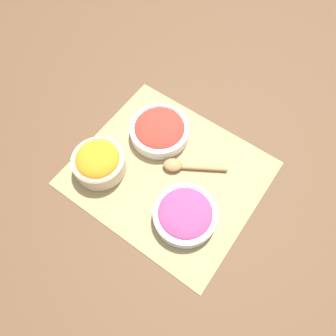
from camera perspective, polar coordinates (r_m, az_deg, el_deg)
ground_plane at (r=0.95m, az=0.00°, el=-0.93°), size 3.00×3.00×0.00m
placemat at (r=0.95m, az=0.00°, el=-0.88°), size 0.52×0.45×0.00m
onion_bowl at (r=0.87m, az=3.01°, el=-8.02°), size 0.17×0.17×0.05m
tomato_bowl at (r=0.99m, az=-1.48°, el=6.70°), size 0.18×0.18×0.05m
carrot_bowl at (r=0.94m, az=-12.02°, el=1.06°), size 0.15×0.15×0.08m
wooden_spoon at (r=0.95m, az=2.42°, el=0.28°), size 0.17×0.12×0.02m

